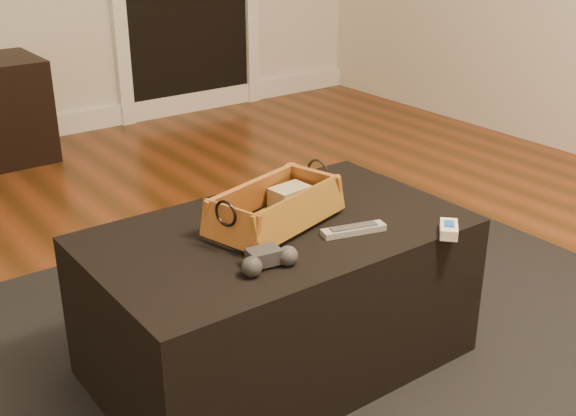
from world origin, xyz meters
TOP-DOWN VIEW (x-y plane):
  - area_rug at (0.15, 0.16)m, footprint 2.60×2.00m
  - ottoman at (0.15, 0.21)m, footprint 1.00×0.60m
  - tv_remote at (0.14, 0.21)m, footprint 0.21×0.12m
  - cloth_bundle at (0.25, 0.29)m, footprint 0.11×0.08m
  - wicker_basket at (0.16, 0.23)m, footprint 0.42×0.29m
  - game_controller at (-0.00, 0.04)m, footprint 0.15×0.09m
  - silver_remote at (0.29, 0.07)m, footprint 0.18×0.08m
  - cream_gadget at (0.49, -0.08)m, footprint 0.10×0.09m

SIDE VIEW (x-z plane):
  - area_rug at x=0.15m, z-range 0.00..0.01m
  - ottoman at x=0.15m, z-range 0.01..0.43m
  - silver_remote at x=0.29m, z-range 0.43..0.45m
  - cream_gadget at x=0.49m, z-range 0.43..0.46m
  - tv_remote at x=0.14m, z-range 0.45..0.47m
  - game_controller at x=0.00m, z-range 0.43..0.48m
  - cloth_bundle at x=0.25m, z-range 0.45..0.50m
  - wicker_basket at x=0.16m, z-range 0.41..0.54m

